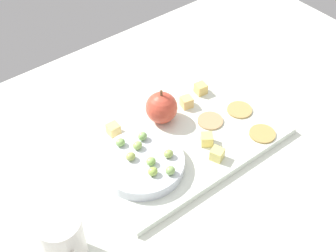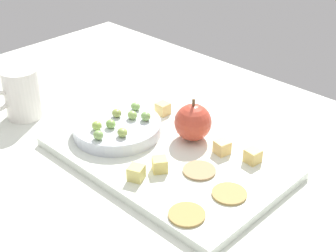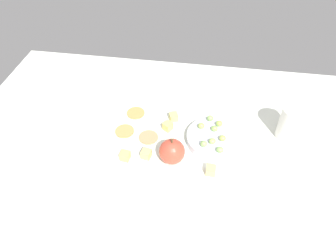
{
  "view_description": "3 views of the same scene",
  "coord_description": "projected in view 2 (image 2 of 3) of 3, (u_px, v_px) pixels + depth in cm",
  "views": [
    {
      "loc": [
        41.4,
        48.81,
        72.76
      ],
      "look_at": [
        1.89,
        -1.22,
        9.57
      ],
      "focal_mm": 49.96,
      "sensor_mm": 36.0,
      "label": 1
    },
    {
      "loc": [
        -49.01,
        49.26,
        51.51
      ],
      "look_at": [
        -0.1,
        -1.28,
        10.13
      ],
      "focal_mm": 52.49,
      "sensor_mm": 36.0,
      "label": 2
    },
    {
      "loc": [
        5.94,
        -58.01,
        68.22
      ],
      "look_at": [
        -2.93,
        0.55,
        10.39
      ],
      "focal_mm": 33.58,
      "sensor_mm": 36.0,
      "label": 3
    }
  ],
  "objects": [
    {
      "name": "apple_stem",
      "position": [
        194.0,
        102.0,
        0.83
      ],
      "size": [
        0.5,
        0.5,
        1.2
      ],
      "primitive_type": "cylinder",
      "color": "brown",
      "rests_on": "apple_whole"
    },
    {
      "name": "cheese_cube_2",
      "position": [
        163.0,
        109.0,
        0.94
      ],
      "size": [
        2.37,
        2.37,
        2.3
      ],
      "primitive_type": "cube",
      "rotation": [
        0.0,
        0.0,
        1.54
      ],
      "color": "#EAC973",
      "rests_on": "platter"
    },
    {
      "name": "cracker_2",
      "position": [
        201.0,
        170.0,
        0.78
      ],
      "size": [
        5.3,
        5.3,
        0.4
      ],
      "primitive_type": "cylinder",
      "color": "tan",
      "rests_on": "platter"
    },
    {
      "name": "grape_3",
      "position": [
        146.0,
        116.0,
        0.87
      ],
      "size": [
        1.84,
        1.65,
        1.64
      ],
      "primitive_type": "ellipsoid",
      "color": "#8AB863",
      "rests_on": "serving_dish"
    },
    {
      "name": "apple_whole",
      "position": [
        193.0,
        122.0,
        0.85
      ],
      "size": [
        6.56,
        6.56,
        6.56
      ],
      "primitive_type": "sphere",
      "color": "#C94632",
      "rests_on": "platter"
    },
    {
      "name": "table",
      "position": [
        162.0,
        169.0,
        0.85
      ],
      "size": [
        125.5,
        81.18,
        4.05
      ],
      "primitive_type": "cube",
      "color": "silver",
      "rests_on": "ground"
    },
    {
      "name": "cup",
      "position": [
        22.0,
        94.0,
        0.94
      ],
      "size": [
        6.95,
        10.16,
        9.9
      ],
      "color": "white",
      "rests_on": "table"
    },
    {
      "name": "grape_5",
      "position": [
        98.0,
        135.0,
        0.82
      ],
      "size": [
        1.84,
        1.65,
        1.6
      ],
      "primitive_type": "ellipsoid",
      "color": "#88B160",
      "rests_on": "serving_dish"
    },
    {
      "name": "cheese_cube_4",
      "position": [
        160.0,
        165.0,
        0.78
      ],
      "size": [
        3.2,
        3.2,
        2.3
      ],
      "primitive_type": "cube",
      "rotation": [
        0.0,
        0.0,
        0.96
      ],
      "color": "#E9D16A",
      "rests_on": "platter"
    },
    {
      "name": "grape_6",
      "position": [
        136.0,
        106.0,
        0.91
      ],
      "size": [
        1.84,
        1.65,
        1.47
      ],
      "primitive_type": "ellipsoid",
      "color": "#8ABB62",
      "rests_on": "serving_dish"
    },
    {
      "name": "cheese_cube_0",
      "position": [
        253.0,
        156.0,
        0.8
      ],
      "size": [
        2.57,
        2.57,
        2.3
      ],
      "primitive_type": "cube",
      "rotation": [
        0.0,
        0.0,
        1.44
      ],
      "color": "#EEC768",
      "rests_on": "platter"
    },
    {
      "name": "cracker_1",
      "position": [
        229.0,
        194.0,
        0.73
      ],
      "size": [
        5.3,
        5.3,
        0.4
      ],
      "primitive_type": "cylinder",
      "color": "tan",
      "rests_on": "platter"
    },
    {
      "name": "grape_4",
      "position": [
        132.0,
        115.0,
        0.88
      ],
      "size": [
        1.84,
        1.65,
        1.54
      ],
      "primitive_type": "ellipsoid",
      "color": "#9CC061",
      "rests_on": "serving_dish"
    },
    {
      "name": "cheese_cube_1",
      "position": [
        136.0,
        173.0,
        0.76
      ],
      "size": [
        3.01,
        3.01,
        2.3
      ],
      "primitive_type": "cube",
      "rotation": [
        0.0,
        0.0,
        0.4
      ],
      "color": "#E0D16E",
      "rests_on": "platter"
    },
    {
      "name": "grape_2",
      "position": [
        122.0,
        133.0,
        0.83
      ],
      "size": [
        1.84,
        1.65,
        1.54
      ],
      "primitive_type": "ellipsoid",
      "color": "#9CB658",
      "rests_on": "serving_dish"
    },
    {
      "name": "serving_dish",
      "position": [
        117.0,
        128.0,
        0.88
      ],
      "size": [
        15.81,
        15.81,
        2.27
      ],
      "primitive_type": "cylinder",
      "color": "silver",
      "rests_on": "platter"
    },
    {
      "name": "grape_0",
      "position": [
        118.0,
        113.0,
        0.89
      ],
      "size": [
        1.84,
        1.65,
        1.52
      ],
      "primitive_type": "ellipsoid",
      "color": "#9FAF55",
      "rests_on": "serving_dish"
    },
    {
      "name": "grape_7",
      "position": [
        111.0,
        124.0,
        0.85
      ],
      "size": [
        1.84,
        1.65,
        1.53
      ],
      "primitive_type": "ellipsoid",
      "color": "#8DBC5A",
      "rests_on": "serving_dish"
    },
    {
      "name": "platter",
      "position": [
        166.0,
        157.0,
        0.83
      ],
      "size": [
        39.94,
        24.71,
        1.53
      ],
      "primitive_type": "cube",
      "color": "silver",
      "rests_on": "table"
    },
    {
      "name": "grape_1",
      "position": [
        97.0,
        126.0,
        0.85
      ],
      "size": [
        1.84,
        1.65,
        1.62
      ],
      "primitive_type": "ellipsoid",
      "color": "#9DC251",
      "rests_on": "serving_dish"
    },
    {
      "name": "cheese_cube_3",
      "position": [
        222.0,
        147.0,
        0.82
      ],
      "size": [
        2.72,
        2.72,
        2.3
      ],
      "primitive_type": "cube",
      "rotation": [
        0.0,
        0.0,
        1.36
      ],
      "color": "#F1C571",
      "rests_on": "platter"
    },
    {
      "name": "cracker_0",
      "position": [
        187.0,
        215.0,
        0.69
      ],
      "size": [
        5.3,
        5.3,
        0.4
      ],
      "primitive_type": "cylinder",
      "color": "#AD8E4D",
      "rests_on": "platter"
    }
  ]
}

